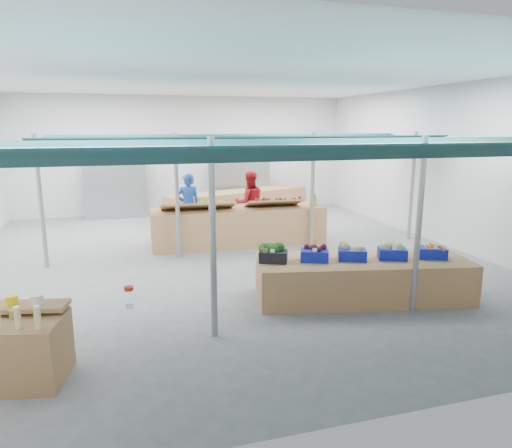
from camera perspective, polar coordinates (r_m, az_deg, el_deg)
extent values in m
plane|color=slate|center=(11.08, -4.10, -4.35)|extent=(13.00, 13.00, 0.00)
plane|color=silver|center=(10.68, -4.46, 17.80)|extent=(13.00, 13.00, 0.00)
plane|color=silver|center=(17.07, -8.88, 8.53)|extent=(12.00, 0.00, 12.00)
plane|color=silver|center=(13.28, 22.15, 6.77)|extent=(0.00, 13.00, 13.00)
cylinder|color=gray|center=(11.17, -25.32, 2.52)|extent=(0.10, 0.10, 3.00)
cylinder|color=gray|center=(6.71, -5.42, -2.10)|extent=(0.10, 0.10, 3.00)
cylinder|color=gray|center=(11.08, -9.84, 3.45)|extent=(0.10, 0.10, 3.00)
cylinder|color=gray|center=(8.11, 19.66, -0.28)|extent=(0.10, 0.10, 3.00)
cylinder|color=gray|center=(11.98, 7.07, 4.18)|extent=(0.10, 0.10, 3.00)
cylinder|color=gray|center=(13.44, 18.95, 4.48)|extent=(0.10, 0.10, 3.00)
cylinder|color=gray|center=(7.05, 8.66, 9.61)|extent=(10.00, 0.06, 0.06)
cylinder|color=gray|center=(11.29, -1.08, 10.67)|extent=(10.00, 0.06, 0.06)
cube|color=#0B2F2F|center=(6.47, 11.08, 8.68)|extent=(9.50, 1.28, 0.30)
cube|color=#0B2F2F|center=(7.65, 6.59, 9.33)|extent=(9.50, 1.28, 0.30)
cube|color=#0B2F2F|center=(10.67, -0.15, 10.20)|extent=(9.50, 1.28, 0.30)
cube|color=#0B2F2F|center=(11.92, -1.91, 10.41)|extent=(9.50, 1.28, 0.30)
cube|color=#B23F33|center=(16.54, -17.16, 4.19)|extent=(2.00, 0.50, 2.00)
cube|color=#B23F33|center=(17.06, -1.84, 4.95)|extent=(2.00, 0.50, 2.00)
cube|color=olive|center=(8.72, 13.15, -6.69)|extent=(4.04, 2.04, 0.75)
cube|color=olive|center=(12.30, -2.14, -0.27)|extent=(4.66, 1.23, 0.99)
cube|color=olive|center=(15.88, -2.14, 2.48)|extent=(5.31, 2.68, 0.94)
cube|color=#0E1BA1|center=(9.33, 21.67, -6.51)|extent=(0.59, 0.51, 0.59)
imported|color=#1A45A9|center=(13.06, -8.45, 2.26)|extent=(0.69, 0.46, 1.85)
imported|color=#AF151D|center=(13.41, -0.81, 2.66)|extent=(0.92, 0.73, 1.85)
cube|color=black|center=(8.23, 2.18, -4.03)|extent=(0.60, 0.52, 0.20)
cube|color=white|center=(7.98, 2.06, -3.37)|extent=(0.08, 0.04, 0.06)
cube|color=#0E1BA1|center=(8.35, 7.32, -3.89)|extent=(0.60, 0.52, 0.20)
cube|color=white|center=(8.10, 7.36, -3.23)|extent=(0.08, 0.04, 0.06)
cube|color=#0E1BA1|center=(8.52, 11.92, -3.73)|extent=(0.60, 0.52, 0.20)
cube|color=white|center=(8.27, 12.10, -3.08)|extent=(0.08, 0.04, 0.06)
cube|color=#0E1BA1|center=(8.76, 16.65, -3.54)|extent=(0.60, 0.52, 0.20)
cube|color=white|center=(8.51, 16.96, -2.90)|extent=(0.08, 0.04, 0.06)
cube|color=#0E1BA1|center=(9.06, 21.09, -3.35)|extent=(0.60, 0.52, 0.20)
cube|color=white|center=(8.82, 21.51, -2.72)|extent=(0.08, 0.04, 0.06)
sphere|color=brown|center=(8.05, 1.16, -3.36)|extent=(0.09, 0.09, 0.09)
sphere|color=brown|center=(8.01, 0.86, -3.15)|extent=(0.06, 0.06, 0.06)
cylinder|color=red|center=(6.15, -15.62, -7.78)|extent=(0.12, 0.12, 0.05)
cube|color=white|center=(6.17, -15.49, -9.89)|extent=(0.10, 0.01, 0.07)
cube|color=#997247|center=(11.89, -7.25, 2.23)|extent=(1.94, 0.79, 0.26)
cube|color=#997247|center=(12.31, 2.22, 2.66)|extent=(1.54, 0.77, 0.26)
cylinder|color=#8C6019|center=(12.69, 7.24, 2.82)|extent=(0.14, 0.14, 0.22)
cone|color=#26661E|center=(12.66, 7.27, 3.67)|extent=(0.12, 0.12, 0.18)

